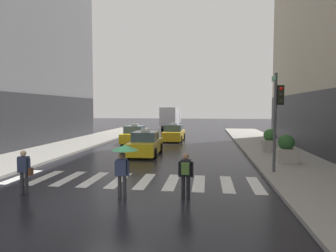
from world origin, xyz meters
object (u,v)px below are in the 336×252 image
at_px(taxi_second, 135,135).
at_px(planter_near_corner, 286,150).
at_px(taxi_lead, 146,144).
at_px(traffic_light_pole, 277,108).
at_px(pedestrian_with_umbrella, 124,156).
at_px(pedestrian_with_backpack, 186,172).
at_px(pedestrian_with_handbag, 24,169).
at_px(planter_mid_block, 270,141).
at_px(taxi_third, 174,133).
at_px(box_truck, 171,118).

bearing_deg(taxi_second, planter_near_corner, -38.75).
xyz_separation_m(taxi_lead, planter_near_corner, (8.74, -2.56, 0.15)).
distance_m(traffic_light_pole, taxi_lead, 9.52).
relative_size(pedestrian_with_umbrella, pedestrian_with_backpack, 1.18).
height_order(pedestrian_with_handbag, planter_mid_block, planter_mid_block).
xyz_separation_m(taxi_lead, pedestrian_with_backpack, (3.52, -9.45, 0.25)).
bearing_deg(traffic_light_pole, taxi_third, 115.64).
distance_m(taxi_second, planter_near_corner, 14.32).
height_order(taxi_second, pedestrian_with_handbag, taxi_second).
height_order(pedestrian_with_backpack, planter_mid_block, planter_mid_block).
height_order(taxi_second, pedestrian_with_umbrella, pedestrian_with_umbrella).
bearing_deg(planter_near_corner, taxi_lead, 163.69).
distance_m(taxi_second, pedestrian_with_handbag, 16.01).
bearing_deg(taxi_third, planter_mid_block, -41.40).
distance_m(box_truck, planter_mid_block, 22.74).
height_order(taxi_second, planter_mid_block, taxi_second).
relative_size(taxi_lead, planter_near_corner, 2.86).
xyz_separation_m(box_truck, pedestrian_with_backpack, (4.61, -31.77, -0.88)).
bearing_deg(planter_mid_block, taxi_second, 157.81).
relative_size(taxi_lead, pedestrian_with_handbag, 2.77).
xyz_separation_m(taxi_lead, planter_mid_block, (8.76, 1.85, 0.15)).
height_order(pedestrian_with_umbrella, planter_near_corner, pedestrian_with_umbrella).
bearing_deg(box_truck, planter_mid_block, -64.31).
xyz_separation_m(pedestrian_with_handbag, planter_near_corner, (11.38, 7.04, -0.06)).
xyz_separation_m(taxi_third, pedestrian_with_umbrella, (0.32, -18.33, 0.79)).
bearing_deg(planter_mid_block, pedestrian_with_handbag, -134.86).
distance_m(taxi_second, planter_mid_block, 12.08).
height_order(pedestrian_with_umbrella, pedestrian_with_backpack, pedestrian_with_umbrella).
distance_m(taxi_second, pedestrian_with_umbrella, 16.48).
relative_size(traffic_light_pole, planter_mid_block, 3.00).
distance_m(pedestrian_with_umbrella, pedestrian_with_backpack, 2.29).
relative_size(taxi_third, box_truck, 0.60).
bearing_deg(planter_mid_block, box_truck, 115.69).
distance_m(taxi_third, pedestrian_with_umbrella, 18.35).
distance_m(pedestrian_with_umbrella, planter_near_corner, 10.28).
bearing_deg(traffic_light_pole, pedestrian_with_handbag, -156.41).
xyz_separation_m(taxi_third, planter_near_corner, (7.77, -11.26, 0.15)).
relative_size(traffic_light_pole, planter_near_corner, 3.00).
xyz_separation_m(traffic_light_pole, pedestrian_with_backpack, (-4.10, -4.33, -2.29)).
height_order(traffic_light_pole, planter_mid_block, traffic_light_pole).
bearing_deg(traffic_light_pole, box_truck, 107.60).
height_order(taxi_third, pedestrian_with_handbag, taxi_third).
distance_m(pedestrian_with_handbag, planter_mid_block, 16.15).
distance_m(taxi_lead, pedestrian_with_umbrella, 9.74).
relative_size(taxi_third, planter_mid_block, 2.85).
bearing_deg(traffic_light_pole, pedestrian_with_backpack, -133.44).
xyz_separation_m(taxi_lead, pedestrian_with_umbrella, (1.30, -9.62, 0.79)).
height_order(taxi_lead, pedestrian_with_backpack, taxi_lead).
bearing_deg(traffic_light_pole, pedestrian_with_umbrella, -144.55).
bearing_deg(traffic_light_pole, planter_mid_block, 80.70).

